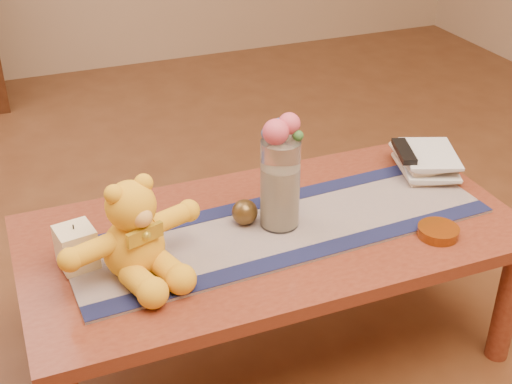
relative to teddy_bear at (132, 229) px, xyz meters
name	(u,v)px	position (x,y,z in m)	size (l,w,h in m)	color
floor	(271,348)	(0.41, 0.06, -0.58)	(5.50, 5.50, 0.00)	#532D17
coffee_table_top	(272,234)	(0.41, 0.06, -0.15)	(1.40, 0.70, 0.04)	#5E2416
table_leg_fr	(507,303)	(1.05, -0.23, -0.38)	(0.07, 0.07, 0.41)	#5E2416
table_leg_bl	(41,290)	(-0.23, 0.35, -0.38)	(0.07, 0.07, 0.41)	#5E2416
table_leg_br	(402,208)	(1.05, 0.35, -0.38)	(0.07, 0.07, 0.41)	#5E2416
persian_runner	(283,228)	(0.43, 0.04, -0.13)	(1.20, 0.35, 0.01)	#1C1D4F
runner_border_near	(308,253)	(0.44, -0.10, -0.12)	(1.20, 0.06, 0.00)	#14183D
runner_border_far	(262,202)	(0.43, 0.19, -0.12)	(1.20, 0.06, 0.00)	#14183D
teddy_bear	(132,229)	(0.00, 0.00, 0.00)	(0.37, 0.30, 0.25)	yellow
pillar_candle	(76,247)	(-0.13, 0.08, -0.07)	(0.09, 0.09, 0.11)	#F4E5B3
candle_wick	(73,227)	(-0.13, 0.08, -0.01)	(0.00, 0.00, 0.01)	black
glass_vase	(280,184)	(0.43, 0.06, 0.01)	(0.11, 0.11, 0.26)	silver
potpourri_fill	(280,196)	(0.43, 0.06, -0.03)	(0.09, 0.09, 0.18)	beige
rose_left	(276,132)	(0.41, 0.05, 0.17)	(0.07, 0.07, 0.07)	#D0495E
rose_right	(289,124)	(0.45, 0.07, 0.18)	(0.06, 0.06, 0.06)	#D0495E
blue_flower_back	(279,126)	(0.44, 0.10, 0.16)	(0.04, 0.04, 0.04)	#445D94
blue_flower_side	(268,133)	(0.40, 0.08, 0.16)	(0.04, 0.04, 0.04)	#445D94
leaf_sprig	(298,136)	(0.47, 0.04, 0.15)	(0.03, 0.03, 0.03)	#33662D
bronze_ball	(245,212)	(0.34, 0.10, -0.09)	(0.07, 0.07, 0.07)	#543C1C
book_bottom	(401,170)	(0.92, 0.20, -0.12)	(0.17, 0.22, 0.02)	beige
book_lower	(403,166)	(0.92, 0.20, -0.10)	(0.16, 0.22, 0.02)	beige
book_upper	(400,160)	(0.91, 0.21, -0.08)	(0.17, 0.22, 0.02)	beige
book_top	(404,155)	(0.92, 0.20, -0.07)	(0.16, 0.22, 0.02)	beige
tv_remote	(404,151)	(0.92, 0.20, -0.05)	(0.04, 0.16, 0.02)	black
amber_dish	(438,232)	(0.82, -0.15, -0.12)	(0.11, 0.11, 0.03)	#BF5914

